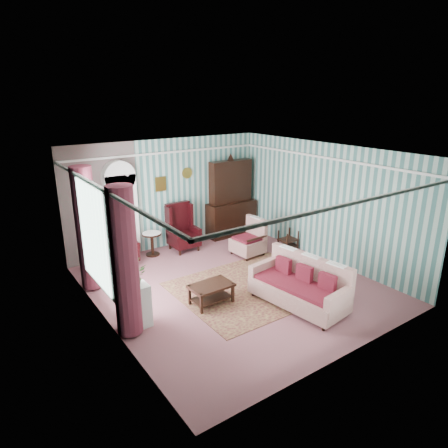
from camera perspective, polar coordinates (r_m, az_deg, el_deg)
floor at (r=8.83m, az=1.33°, el=-8.77°), size 6.00×6.00×0.00m
room_shell at (r=7.93m, az=-2.93°, el=3.57°), size 5.53×6.02×2.91m
bookcase at (r=10.18m, az=-14.35°, el=1.16°), size 0.80×0.28×2.24m
dresser_hutch at (r=11.54m, az=1.07°, el=4.03°), size 1.50×0.56×2.36m
wingback_left at (r=9.91m, az=-14.67°, el=-2.36°), size 0.76×0.80×1.25m
wingback_right at (r=10.58m, az=-5.80°, el=-0.53°), size 0.76×0.80×1.25m
seated_woman at (r=9.92m, az=-14.65°, el=-2.55°), size 0.44×0.40×1.18m
round_side_table at (r=10.46m, az=-10.21°, el=-2.84°), size 0.50×0.50×0.60m
nest_table at (r=10.83m, az=9.15°, el=-2.22°), size 0.45×0.38×0.54m
plant_stand at (r=7.40m, az=-12.74°, el=-11.48°), size 0.55×0.35×0.80m
rug at (r=8.78m, az=4.10°, el=-8.94°), size 3.20×2.60×0.01m
sofa at (r=7.99m, az=10.59°, el=-8.36°), size 1.14×2.06×0.95m
floral_armchair at (r=10.28m, az=3.43°, el=-1.99°), size 0.80×0.84×0.93m
coffee_table at (r=8.05m, az=-1.83°, el=-9.97°), size 0.86×0.56×0.42m
potted_plant_a at (r=7.02m, az=-12.77°, el=-7.42°), size 0.47×0.43×0.45m
potted_plant_b at (r=7.24m, az=-12.75°, el=-6.48°), size 0.29×0.25×0.48m
potted_plant_c at (r=7.10m, az=-13.94°, el=-7.30°), size 0.29×0.29×0.43m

